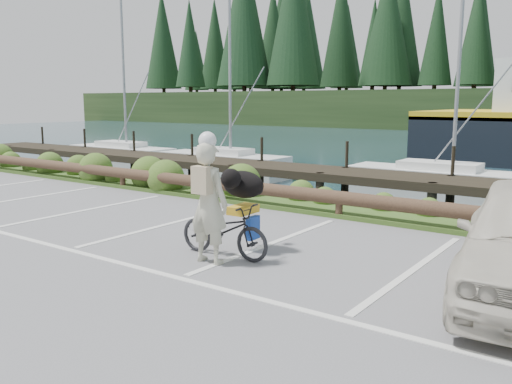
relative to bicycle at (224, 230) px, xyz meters
The scene contains 6 objects.
ground 0.98m from the bicycle, 78.24° to the right, with size 72.00×72.00×0.00m, color slate.
vegetation_strip 4.47m from the bicycle, 87.71° to the left, with size 34.00×1.60×0.10m, color #3D5B21.
log_rail 3.78m from the bicycle, 87.28° to the left, with size 32.00×0.30×0.60m, color #443021, non-canonical shape.
bicycle is the anchor object (origin of this frame).
cyclist 0.64m from the bicycle, 88.03° to the right, with size 0.69×0.46×1.90m, color #BCB99F.
dog 0.87m from the bicycle, 91.97° to the left, with size 0.81×0.39×0.47m, color black.
Camera 1 is at (5.24, -5.82, 2.52)m, focal length 38.00 mm.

